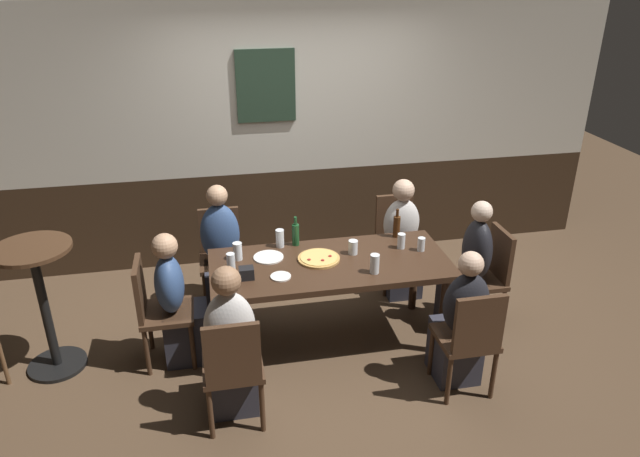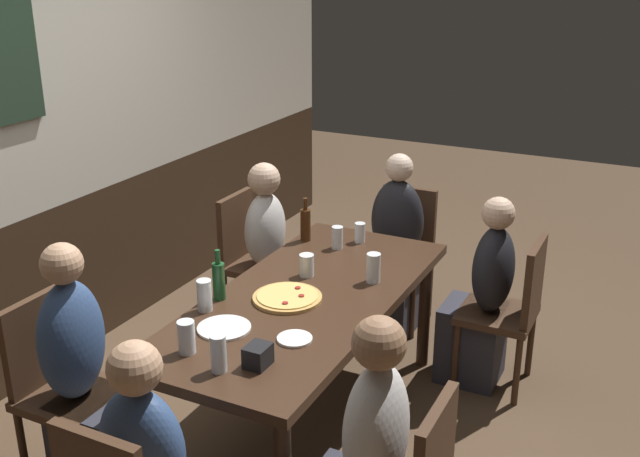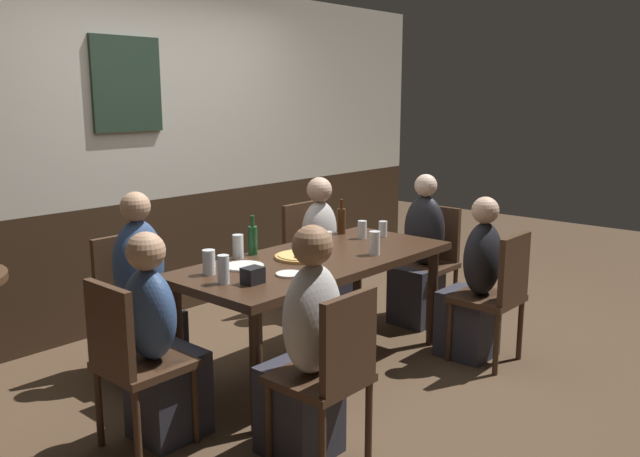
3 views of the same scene
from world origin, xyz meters
name	(u,v)px [view 1 (image 1 of 3)]	position (x,y,z in m)	size (l,w,h in m)	color
ground_plane	(330,339)	(0.00, 0.00, 0.00)	(12.00, 12.00, 0.00)	#4C3826
wall_back	(296,136)	(0.00, 1.65, 1.30)	(6.40, 0.13, 2.60)	#332316
dining_table	(330,271)	(0.00, 0.00, 0.66)	(1.89, 0.83, 0.74)	#382316
chair_right_far	(396,236)	(0.83, 0.83, 0.50)	(0.40, 0.40, 0.88)	#422B1C
chair_head_west	(156,307)	(-1.36, 0.00, 0.50)	(0.40, 0.40, 0.88)	#422B1C
chair_head_east	(487,272)	(1.36, 0.00, 0.50)	(0.40, 0.40, 0.88)	#422B1C
chair_right_near	(470,336)	(0.83, -0.83, 0.50)	(0.40, 0.40, 0.88)	#422B1C
chair_left_far	(221,252)	(-0.83, 0.83, 0.50)	(0.40, 0.40, 0.88)	#422B1C
chair_left_near	(233,366)	(-0.83, -0.83, 0.50)	(0.40, 0.40, 0.88)	#422B1C
person_right_far	(402,246)	(0.83, 0.67, 0.47)	(0.34, 0.37, 1.11)	#2D2D38
person_head_west	(179,308)	(-1.20, 0.00, 0.46)	(0.37, 0.34, 1.10)	#2D2D38
person_head_east	(469,276)	(1.20, 0.00, 0.48)	(0.37, 0.34, 1.16)	#2D2D38
person_right_near	(460,327)	(0.83, -0.67, 0.46)	(0.34, 0.37, 1.10)	#2D2D38
person_left_far	(222,260)	(-0.83, 0.67, 0.50)	(0.34, 0.37, 1.18)	#2D2D38
person_left_near	(231,351)	(-0.83, -0.67, 0.49)	(0.34, 0.37, 1.17)	#2D2D38
pizza	(319,258)	(-0.08, 0.06, 0.75)	(0.34, 0.34, 0.03)	tan
beer_glass_tall	(421,245)	(0.77, 0.05, 0.79)	(0.06, 0.06, 0.11)	silver
pint_glass_pale	(375,264)	(0.29, -0.23, 0.81)	(0.07, 0.07, 0.15)	silver
pint_glass_stout	(238,252)	(-0.71, 0.19, 0.81)	(0.07, 0.07, 0.14)	silver
beer_glass_half	(353,248)	(0.21, 0.10, 0.79)	(0.08, 0.08, 0.12)	silver
highball_clear	(231,264)	(-0.77, -0.01, 0.81)	(0.06, 0.06, 0.16)	silver
tumbler_short	(280,239)	(-0.35, 0.35, 0.81)	(0.07, 0.07, 0.15)	silver
tumbler_water	(401,242)	(0.62, 0.12, 0.80)	(0.06, 0.06, 0.13)	silver
beer_bottle_green	(296,234)	(-0.22, 0.35, 0.84)	(0.06, 0.06, 0.25)	#194723
beer_bottle_brown	(397,226)	(0.65, 0.34, 0.84)	(0.06, 0.06, 0.26)	#42230F
plate_white_large	(268,257)	(-0.47, 0.16, 0.75)	(0.24, 0.24, 0.01)	white
plate_white_small	(281,277)	(-0.42, -0.16, 0.75)	(0.15, 0.15, 0.01)	white
condiment_caddy	(247,273)	(-0.67, -0.13, 0.79)	(0.11, 0.09, 0.09)	black
side_bar_table	(43,299)	(-2.17, 0.08, 0.62)	(0.56, 0.56, 1.05)	black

